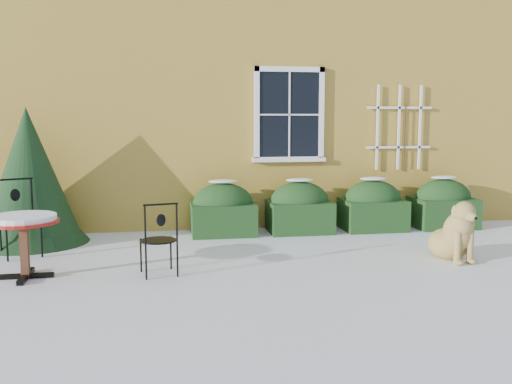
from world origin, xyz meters
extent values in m
plane|color=white|center=(0.00, 0.00, 0.00)|extent=(80.00, 80.00, 0.00)
cube|color=gold|center=(0.00, 7.00, 3.00)|extent=(12.00, 8.00, 6.00)
cube|color=black|center=(0.90, 2.96, 1.98)|extent=(1.05, 0.03, 1.45)
cube|color=white|center=(0.90, 2.95, 2.75)|extent=(1.23, 0.06, 0.09)
cube|color=white|center=(0.90, 2.95, 1.21)|extent=(1.23, 0.06, 0.09)
cube|color=white|center=(0.33, 2.95, 1.98)|extent=(0.09, 0.06, 1.63)
cube|color=white|center=(1.47, 2.95, 1.98)|extent=(0.09, 0.06, 1.63)
cube|color=white|center=(0.90, 2.94, 1.98)|extent=(0.02, 0.02, 1.45)
cube|color=white|center=(0.90, 2.94, 1.98)|extent=(1.05, 0.02, 0.02)
cube|color=white|center=(0.90, 2.95, 1.20)|extent=(1.29, 0.14, 0.07)
cube|color=white|center=(2.50, 2.94, 1.75)|extent=(0.04, 0.03, 1.50)
cube|color=white|center=(2.90, 2.94, 1.75)|extent=(0.04, 0.03, 1.50)
cube|color=white|center=(3.30, 2.94, 1.75)|extent=(0.04, 0.03, 1.50)
cube|color=white|center=(2.90, 2.94, 1.40)|extent=(1.20, 0.03, 0.04)
cube|color=white|center=(2.90, 2.94, 2.10)|extent=(1.20, 0.03, 0.04)
cylinder|color=#472D19|center=(3.00, 2.92, 1.60)|extent=(0.02, 0.02, 1.10)
cube|color=black|center=(-0.30, 2.55, 0.26)|extent=(1.05, 0.80, 0.52)
ellipsoid|color=black|center=(-0.30, 2.55, 0.52)|extent=(1.00, 0.72, 0.67)
ellipsoid|color=white|center=(-0.30, 2.55, 0.88)|extent=(0.47, 0.32, 0.06)
cube|color=black|center=(1.00, 2.55, 0.26)|extent=(1.05, 0.80, 0.52)
ellipsoid|color=black|center=(1.00, 2.55, 0.52)|extent=(1.00, 0.72, 0.67)
ellipsoid|color=white|center=(1.00, 2.55, 0.88)|extent=(0.47, 0.32, 0.06)
cube|color=black|center=(2.30, 2.55, 0.26)|extent=(1.05, 0.80, 0.52)
ellipsoid|color=black|center=(2.30, 2.55, 0.52)|extent=(1.00, 0.72, 0.67)
ellipsoid|color=white|center=(2.30, 2.55, 0.88)|extent=(0.47, 0.32, 0.06)
cube|color=black|center=(3.60, 2.55, 0.26)|extent=(1.05, 0.80, 0.52)
ellipsoid|color=black|center=(3.60, 2.55, 0.52)|extent=(1.00, 0.72, 0.67)
ellipsoid|color=white|center=(3.60, 2.55, 0.88)|extent=(0.47, 0.32, 0.06)
cone|color=black|center=(-3.29, 2.37, 0.50)|extent=(1.72, 1.72, 1.00)
cone|color=black|center=(-3.29, 2.37, 1.04)|extent=(1.54, 1.54, 2.09)
cube|color=black|center=(-2.93, 0.31, 0.03)|extent=(0.65, 0.07, 0.06)
cube|color=black|center=(-2.93, 0.31, 0.03)|extent=(0.07, 0.65, 0.06)
cube|color=#55311D|center=(-2.93, 0.31, 0.35)|extent=(0.09, 0.09, 0.69)
cylinder|color=#A3150E|center=(-2.93, 0.31, 0.69)|extent=(0.83, 0.83, 0.04)
cylinder|color=white|center=(-2.93, 0.31, 0.74)|extent=(0.77, 0.77, 0.06)
cylinder|color=black|center=(-1.19, 0.46, 0.21)|extent=(0.02, 0.02, 0.43)
cylinder|color=black|center=(-1.56, 0.38, 0.21)|extent=(0.02, 0.02, 0.43)
cylinder|color=black|center=(-1.12, 0.08, 0.21)|extent=(0.02, 0.02, 0.43)
cylinder|color=black|center=(-1.49, 0.01, 0.21)|extent=(0.02, 0.02, 0.43)
cylinder|color=black|center=(-1.34, 0.23, 0.43)|extent=(0.44, 0.44, 0.02)
cylinder|color=black|center=(-1.12, 0.08, 0.66)|extent=(0.02, 0.02, 0.47)
cylinder|color=black|center=(-1.49, 0.01, 0.66)|extent=(0.02, 0.02, 0.47)
cylinder|color=black|center=(-1.30, 0.05, 0.90)|extent=(0.41, 0.10, 0.02)
ellipsoid|color=black|center=(-1.30, 0.05, 0.71)|extent=(0.12, 0.05, 0.15)
cylinder|color=black|center=(-3.35, 1.20, 0.25)|extent=(0.03, 0.03, 0.50)
cylinder|color=black|center=(-2.95, 1.39, 0.25)|extent=(0.03, 0.03, 0.50)
cylinder|color=black|center=(-3.54, 1.61, 0.25)|extent=(0.03, 0.03, 0.50)
cylinder|color=black|center=(-3.14, 1.80, 0.25)|extent=(0.03, 0.03, 0.50)
cylinder|color=black|center=(-3.25, 1.50, 0.50)|extent=(0.51, 0.51, 0.02)
cylinder|color=black|center=(-3.14, 1.80, 0.78)|extent=(0.03, 0.03, 0.56)
cylinder|color=black|center=(-3.34, 1.70, 1.06)|extent=(0.46, 0.23, 0.03)
ellipsoid|color=black|center=(-3.34, 1.70, 0.84)|extent=(0.14, 0.09, 0.17)
ellipsoid|color=tan|center=(2.60, 0.44, 0.20)|extent=(0.61, 0.65, 0.44)
ellipsoid|color=tan|center=(2.62, 0.24, 0.39)|extent=(0.45, 0.42, 0.54)
sphere|color=tan|center=(2.63, 0.18, 0.51)|extent=(0.34, 0.34, 0.34)
cylinder|color=tan|center=(2.54, 0.09, 0.22)|extent=(0.09, 0.09, 0.43)
cylinder|color=tan|center=(2.74, 0.12, 0.22)|extent=(0.09, 0.09, 0.43)
ellipsoid|color=tan|center=(2.55, 0.04, 0.04)|extent=(0.12, 0.15, 0.07)
ellipsoid|color=tan|center=(2.74, 0.07, 0.04)|extent=(0.12, 0.15, 0.07)
cylinder|color=tan|center=(2.63, 0.17, 0.57)|extent=(0.23, 0.27, 0.23)
sphere|color=tan|center=(2.64, 0.12, 0.69)|extent=(0.29, 0.29, 0.29)
ellipsoid|color=tan|center=(2.65, 0.00, 0.65)|extent=(0.16, 0.24, 0.13)
sphere|color=black|center=(2.66, -0.10, 0.65)|extent=(0.05, 0.05, 0.05)
ellipsoid|color=tan|center=(2.51, 0.15, 0.69)|extent=(0.08, 0.10, 0.18)
ellipsoid|color=tan|center=(2.75, 0.18, 0.69)|extent=(0.08, 0.10, 0.18)
cylinder|color=tan|center=(2.74, 0.67, 0.06)|extent=(0.27, 0.32, 0.08)
camera|label=1|loc=(-1.26, -6.72, 1.92)|focal=40.00mm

